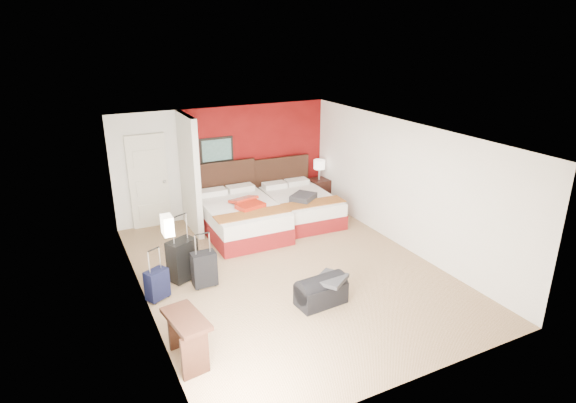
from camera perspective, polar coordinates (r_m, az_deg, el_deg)
ground at (r=8.70m, az=0.04°, el=-8.23°), size 6.50×6.50×0.00m
room_walls at (r=8.98m, az=-12.13°, el=0.98°), size 5.02×6.52×2.50m
red_accent_panel at (r=11.28m, az=-3.95°, el=5.25°), size 3.50×0.04×2.50m
partition_wall at (r=10.17m, az=-11.70°, el=3.23°), size 0.12×1.20×2.50m
entry_door at (r=10.64m, az=-16.36°, el=2.30°), size 0.82×0.06×2.05m
bed_left at (r=10.15m, az=-5.63°, el=-2.04°), size 1.52×2.16×0.64m
bed_right at (r=10.82m, az=1.54°, el=-0.70°), size 1.44×1.99×0.58m
red_suitcase_open at (r=9.97m, az=-4.95°, el=-0.17°), size 0.72×0.87×0.09m
jacket_bundle at (r=10.41m, az=1.85°, el=0.52°), size 0.69×0.67×0.13m
nightstand at (r=11.83m, az=3.70°, el=1.21°), size 0.47×0.47×0.62m
table_lamp at (r=11.67m, az=3.76°, el=3.80°), size 0.34×0.34×0.49m
suitcase_black at (r=8.42m, az=-12.51°, el=-7.00°), size 0.56×0.47×0.72m
suitcase_charcoal at (r=8.19m, az=-10.00°, el=-8.13°), size 0.40×0.25×0.59m
suitcase_navy at (r=8.00m, az=-15.40°, el=-9.70°), size 0.41×0.35×0.49m
duffel_bag at (r=7.66m, az=3.97°, el=-10.81°), size 0.81×0.47×0.40m
jacket_draped at (r=7.57m, az=5.20°, el=-9.21°), size 0.63×0.61×0.06m
desk at (r=6.55m, az=-11.94°, el=-15.79°), size 0.51×0.85×0.66m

